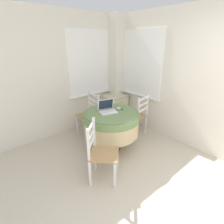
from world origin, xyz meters
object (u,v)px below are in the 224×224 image
object	(u,v)px
dining_chair_camera_near	(101,153)
computer_mouse	(119,108)
round_dining_table	(111,122)
cell_phone	(121,109)
corner_cabinet	(114,108)
dining_chair_near_back_window	(89,115)
dining_chair_near_right_window	(137,116)
laptop	(107,109)

from	to	relation	value
dining_chair_camera_near	computer_mouse	bearing A→B (deg)	32.23
round_dining_table	dining_chair_camera_near	world-z (taller)	dining_chair_camera_near
computer_mouse	cell_phone	bearing A→B (deg)	-39.71
cell_phone	dining_chair_camera_near	bearing A→B (deg)	-150.76
corner_cabinet	dining_chair_near_back_window	bearing A→B (deg)	-169.03
dining_chair_near_back_window	dining_chair_near_right_window	xyz separation A→B (m)	(0.75, -0.72, 0.00)
dining_chair_near_back_window	computer_mouse	bearing A→B (deg)	-79.64
round_dining_table	dining_chair_camera_near	bearing A→B (deg)	-140.91
corner_cabinet	round_dining_table	bearing A→B (deg)	-133.95
computer_mouse	round_dining_table	bearing A→B (deg)	-178.06
round_dining_table	dining_chair_near_back_window	size ratio (longest dim) A/B	1.10
laptop	corner_cabinet	size ratio (longest dim) A/B	0.52
dining_chair_near_right_window	dining_chair_camera_near	size ratio (longest dim) A/B	1.00
dining_chair_near_back_window	dining_chair_near_right_window	size ratio (longest dim) A/B	1.00
cell_phone	dining_chair_near_back_window	xyz separation A→B (m)	(-0.18, 0.82, -0.32)
cell_phone	dining_chair_near_back_window	size ratio (longest dim) A/B	0.13
dining_chair_near_right_window	computer_mouse	bearing A→B (deg)	-173.99
computer_mouse	cell_phone	world-z (taller)	computer_mouse
cell_phone	dining_chair_camera_near	distance (m)	1.02
round_dining_table	dining_chair_near_right_window	bearing A→B (deg)	5.05
laptop	dining_chair_near_back_window	xyz separation A→B (m)	(0.08, 0.73, -0.37)
cell_phone	dining_chair_near_right_window	bearing A→B (deg)	9.82
laptop	dining_chair_near_right_window	size ratio (longest dim) A/B	0.38
computer_mouse	dining_chair_near_right_window	size ratio (longest dim) A/B	0.10
dining_chair_near_right_window	corner_cabinet	world-z (taller)	dining_chair_near_right_window
computer_mouse	dining_chair_near_back_window	world-z (taller)	dining_chair_near_back_window
cell_phone	corner_cabinet	distance (m)	1.29
dining_chair_camera_near	dining_chair_near_right_window	bearing A→B (deg)	22.06
dining_chair_camera_near	corner_cabinet	world-z (taller)	dining_chair_camera_near
laptop	dining_chair_near_right_window	world-z (taller)	laptop
dining_chair_near_back_window	cell_phone	bearing A→B (deg)	-77.32
round_dining_table	cell_phone	distance (m)	0.30
round_dining_table	dining_chair_near_back_window	bearing A→B (deg)	86.79
corner_cabinet	laptop	bearing A→B (deg)	-136.91
dining_chair_near_back_window	dining_chair_near_right_window	bearing A→B (deg)	-44.00
round_dining_table	laptop	bearing A→B (deg)	115.31
round_dining_table	dining_chair_near_back_window	distance (m)	0.80
corner_cabinet	computer_mouse	bearing A→B (deg)	-127.73
dining_chair_camera_near	laptop	bearing A→B (deg)	44.06
laptop	computer_mouse	xyz separation A→B (m)	(0.22, -0.06, -0.02)
laptop	dining_chair_near_back_window	bearing A→B (deg)	84.06
round_dining_table	corner_cabinet	xyz separation A→B (m)	(0.93, 0.96, -0.24)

